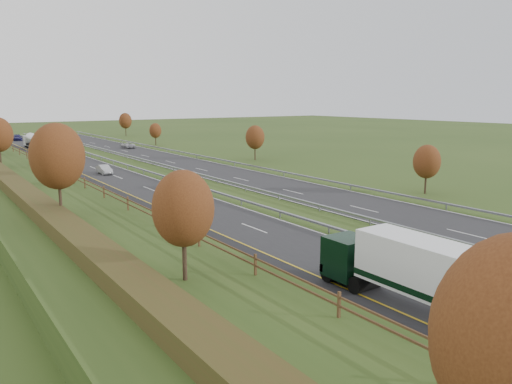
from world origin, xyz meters
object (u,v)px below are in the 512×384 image
Objects in this scene: box_lorry at (450,282)px; car_dark_near at (172,184)px; road_tanker at (33,140)px; car_silver_mid at (104,169)px; car_oncoming at (128,145)px; car_small_far at (17,138)px.

car_dark_near is at bearing 83.42° from box_lorry.
road_tanker is 2.68× the size of car_silver_mid.
road_tanker is at bearing 87.41° from car_dark_near.
car_dark_near is (3.86, -67.42, -1.15)m from road_tanker.
box_lorry reaches higher than car_oncoming.
car_oncoming is (17.50, 37.40, -0.02)m from car_silver_mid.
box_lorry is 111.41m from road_tanker.
car_silver_mid reaches higher than car_dark_near.
box_lorry is at bearing -90.63° from road_tanker.
car_oncoming is (14.46, 55.31, -0.01)m from car_dark_near.
box_lorry is at bearing -86.14° from car_small_far.
box_lorry is 4.09× the size of car_dark_near.
car_small_far is (0.00, 76.07, 0.10)m from car_silver_mid.
car_dark_near is 0.73× the size of car_small_far.
box_lorry is 44.31m from car_dark_near.
road_tanker is at bearing -33.96° from car_oncoming.
road_tanker is at bearing 90.71° from car_silver_mid.
car_silver_mid is (-3.04, 17.91, 0.01)m from car_dark_near.
car_silver_mid is at bearing 93.77° from car_dark_near.
car_small_far is 1.13× the size of car_oncoming.
car_silver_mid is at bearing -85.30° from car_small_far.
car_oncoming is at bearing -60.95° from car_small_far.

